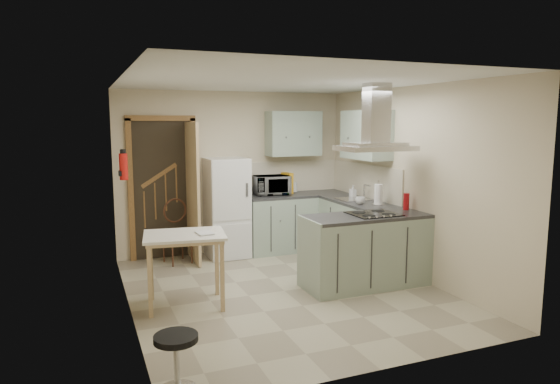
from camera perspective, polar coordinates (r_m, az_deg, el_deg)
name	(u,v)px	position (r m, az deg, el deg)	size (l,w,h in m)	color
floor	(284,291)	(6.18, 0.51, -11.23)	(4.20, 4.20, 0.00)	tan
ceiling	(285,81)	(5.85, 0.54, 12.54)	(4.20, 4.20, 0.00)	silver
back_wall	(233,172)	(7.86, -5.35, 2.25)	(3.60, 3.60, 0.00)	beige
left_wall	(126,198)	(5.47, -17.19, -0.64)	(4.20, 4.20, 0.00)	beige
right_wall	(411,182)	(6.78, 14.73, 1.09)	(4.20, 4.20, 0.00)	beige
doorway	(163,189)	(7.61, -13.22, 0.36)	(1.10, 0.12, 2.10)	brown
fridge	(227,208)	(7.58, -6.10, -1.79)	(0.60, 0.60, 1.50)	white
counter_back	(280,223)	(7.91, -0.06, -3.54)	(1.08, 0.60, 0.90)	#9EB2A0
counter_right	(347,227)	(7.68, 7.68, -3.97)	(0.60, 1.95, 0.90)	#9EB2A0
splashback	(290,176)	(8.18, 1.14, 1.81)	(1.68, 0.02, 0.50)	beige
wall_cabinet_back	(293,134)	(7.98, 1.55, 6.69)	(0.85, 0.35, 0.70)	#9EB2A0
wall_cabinet_right	(366,135)	(7.34, 9.81, 6.45)	(0.35, 0.90, 0.70)	#9EB2A0
peninsula	(366,250)	(6.35, 9.78, -6.58)	(1.55, 0.65, 0.90)	#9EB2A0
hob	(374,214)	(6.30, 10.65, -2.47)	(0.58, 0.50, 0.01)	black
extractor_hood	(375,148)	(6.21, 10.85, 4.94)	(0.90, 0.55, 0.10)	silver
sink	(354,199)	(7.45, 8.41, -0.80)	(0.45, 0.40, 0.01)	silver
fire_extinguisher	(124,167)	(6.33, -17.45, 2.78)	(0.10, 0.10, 0.32)	#B2140F
drop_leaf_table	(185,270)	(5.70, -10.76, -8.74)	(0.87, 0.66, 0.82)	#DDC188
bentwood_chair	(177,234)	(7.39, -11.66, -4.77)	(0.37, 0.37, 0.84)	#4E281A
stool	(177,363)	(4.08, -11.73, -18.57)	(0.34, 0.34, 0.45)	black
microwave	(272,185)	(7.83, -0.97, 0.79)	(0.54, 0.37, 0.30)	black
kettle	(293,187)	(8.03, 1.49, 0.59)	(0.13, 0.13, 0.19)	silver
cereal_box	(287,183)	(7.99, 0.83, 1.04)	(0.09, 0.22, 0.33)	gold
soap_bottle	(353,191)	(7.68, 8.32, 0.09)	(0.08, 0.08, 0.18)	#ABA8B4
paper_towel	(378,194)	(7.01, 11.19, -0.25)	(0.12, 0.12, 0.29)	white
cup	(360,201)	(7.02, 9.15, -0.97)	(0.13, 0.13, 0.10)	white
red_bottle	(406,201)	(6.71, 14.24, -1.06)	(0.08, 0.08, 0.22)	#B00F15
book	(197,230)	(5.52, -9.44, -4.31)	(0.17, 0.23, 0.10)	#AA4D38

